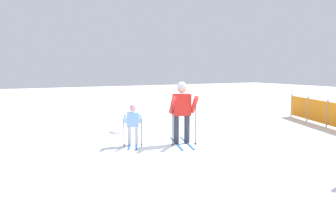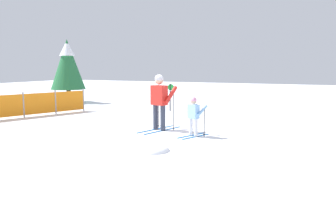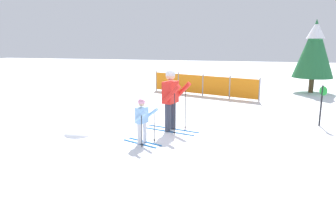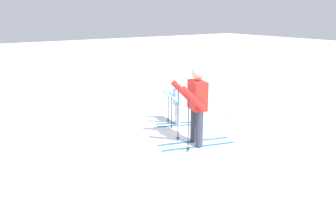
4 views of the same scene
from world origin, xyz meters
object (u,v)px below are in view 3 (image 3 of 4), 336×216
object	(u,v)px
safety_fence	(203,85)
trail_marker	(322,101)
conifer_far	(315,48)
skier_adult	(171,94)
skier_child	(142,117)

from	to	relation	value
safety_fence	trail_marker	bearing A→B (deg)	-47.53
conifer_far	trail_marker	size ratio (longest dim) A/B	2.83
skier_adult	safety_fence	world-z (taller)	skier_adult
skier_adult	trail_marker	distance (m)	4.56
conifer_far	trail_marker	xyz separation A→B (m)	(-0.90, -6.69, -1.40)
conifer_far	skier_adult	bearing A→B (deg)	-122.20
safety_fence	conifer_far	xyz separation A→B (m)	(5.06, 2.14, 1.67)
skier_adult	conifer_far	bearing A→B (deg)	74.73
skier_adult	skier_child	size ratio (longest dim) A/B	1.54
safety_fence	trail_marker	xyz separation A→B (m)	(4.16, -4.55, 0.27)
skier_child	safety_fence	bearing A→B (deg)	109.44
conifer_far	trail_marker	bearing A→B (deg)	-97.65
trail_marker	skier_adult	bearing A→B (deg)	-160.22
skier_adult	skier_child	distance (m)	1.44
skier_child	trail_marker	distance (m)	5.52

